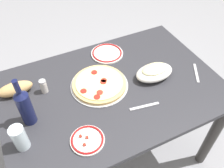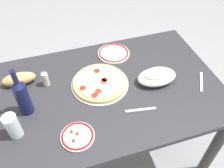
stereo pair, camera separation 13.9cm
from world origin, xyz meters
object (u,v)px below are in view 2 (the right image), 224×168
object	(u,v)px
bread_loaf	(19,79)
dining_table	(112,101)
pepperoni_pizza	(100,83)
baked_pasta_dish	(157,76)
wine_bottle	(22,96)
side_plate_near	(78,136)
side_plate_far	(114,53)
spice_shaker	(45,79)
water_glass	(13,126)

from	to	relation	value
bread_loaf	dining_table	bearing A→B (deg)	158.90
pepperoni_pizza	dining_table	bearing A→B (deg)	142.41
baked_pasta_dish	wine_bottle	size ratio (longest dim) A/B	0.82
baked_pasta_dish	side_plate_near	world-z (taller)	baked_pasta_dish
side_plate_far	spice_shaker	world-z (taller)	spice_shaker
wine_bottle	bread_loaf	world-z (taller)	wine_bottle
baked_pasta_dish	water_glass	size ratio (longest dim) A/B	1.72
side_plate_near	bread_loaf	bearing A→B (deg)	-61.74
dining_table	bread_loaf	world-z (taller)	bread_loaf
pepperoni_pizza	wine_bottle	size ratio (longest dim) A/B	1.17
side_plate_far	dining_table	bearing A→B (deg)	70.33
bread_loaf	spice_shaker	size ratio (longest dim) A/B	2.25
wine_bottle	pepperoni_pizza	bearing A→B (deg)	-170.17
baked_pasta_dish	spice_shaker	bearing A→B (deg)	-15.04
pepperoni_pizza	wine_bottle	world-z (taller)	wine_bottle
wine_bottle	water_glass	size ratio (longest dim) A/B	2.11
pepperoni_pizza	wine_bottle	xyz separation A→B (m)	(0.43, 0.07, 0.10)
side_plate_far	pepperoni_pizza	bearing A→B (deg)	56.21
side_plate_near	side_plate_far	bearing A→B (deg)	-123.14
pepperoni_pizza	baked_pasta_dish	size ratio (longest dim) A/B	1.43
dining_table	water_glass	distance (m)	0.60
wine_bottle	dining_table	bearing A→B (deg)	-176.85
spice_shaker	dining_table	bearing A→B (deg)	158.62
side_plate_near	dining_table	bearing A→B (deg)	-134.37
wine_bottle	side_plate_far	distance (m)	0.68
side_plate_near	spice_shaker	bearing A→B (deg)	-76.14
pepperoni_pizza	spice_shaker	xyz separation A→B (m)	(0.30, -0.10, 0.03)
spice_shaker	pepperoni_pizza	bearing A→B (deg)	162.49
water_glass	side_plate_far	bearing A→B (deg)	-145.16
bread_loaf	spice_shaker	distance (m)	0.16
water_glass	bread_loaf	world-z (taller)	water_glass
baked_pasta_dish	bread_loaf	world-z (taller)	baked_pasta_dish
baked_pasta_dish	water_glass	xyz separation A→B (m)	(0.82, 0.13, 0.03)
baked_pasta_dish	spice_shaker	xyz separation A→B (m)	(0.64, -0.17, 0.00)
water_glass	side_plate_far	distance (m)	0.80
side_plate_far	bread_loaf	world-z (taller)	bread_loaf
dining_table	wine_bottle	size ratio (longest dim) A/B	4.40
dining_table	baked_pasta_dish	distance (m)	0.32
dining_table	spice_shaker	size ratio (longest dim) A/B	14.87
wine_bottle	spice_shaker	world-z (taller)	wine_bottle
water_glass	side_plate_far	world-z (taller)	water_glass
dining_table	baked_pasta_dish	bearing A→B (deg)	174.06
baked_pasta_dish	spice_shaker	world-z (taller)	spice_shaker
dining_table	pepperoni_pizza	size ratio (longest dim) A/B	3.77
water_glass	spice_shaker	size ratio (longest dim) A/B	1.60
pepperoni_pizza	water_glass	world-z (taller)	water_glass
wine_bottle	water_glass	bearing A→B (deg)	64.55
spice_shaker	baked_pasta_dish	bearing A→B (deg)	164.96
spice_shaker	water_glass	bearing A→B (deg)	58.67
water_glass	wine_bottle	bearing A→B (deg)	-115.45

